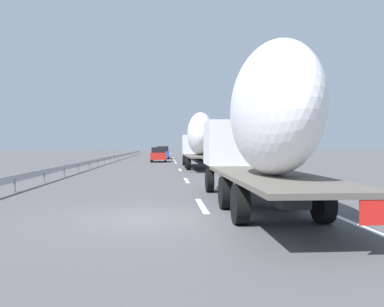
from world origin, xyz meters
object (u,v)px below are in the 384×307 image
at_px(truck_lead, 199,138).
at_px(car_silver_hatch, 161,151).
at_px(car_red_compact, 159,154).
at_px(car_blue_sedan, 163,152).
at_px(road_sign, 206,144).
at_px(truck_trailing, 261,125).

distance_m(truck_lead, car_silver_hatch, 36.26).
bearing_deg(car_red_compact, car_blue_sedan, -2.55).
height_order(car_red_compact, road_sign, road_sign).
relative_size(truck_trailing, car_silver_hatch, 3.00).
height_order(truck_lead, car_red_compact, truck_lead).
bearing_deg(truck_trailing, truck_lead, 0.00).
xyz_separation_m(truck_lead, truck_trailing, (-22.39, -0.00, -0.02)).
bearing_deg(car_blue_sedan, truck_lead, -172.19).
bearing_deg(car_red_compact, truck_trailing, -173.81).
bearing_deg(road_sign, car_silver_hatch, 27.22).
xyz_separation_m(truck_trailing, car_silver_hatch, (58.41, 3.78, -1.74)).
distance_m(car_blue_sedan, road_sign, 6.84).
relative_size(truck_lead, car_silver_hatch, 3.43).
distance_m(truck_trailing, road_sign, 45.15).
distance_m(truck_lead, truck_trailing, 22.39).
xyz_separation_m(truck_trailing, road_sign, (45.04, -3.10, -0.42)).
relative_size(car_silver_hatch, road_sign, 1.27).
height_order(car_red_compact, car_blue_sedan, car_blue_sedan).
height_order(truck_lead, truck_trailing, truck_trailing).
bearing_deg(road_sign, truck_lead, 172.21).
xyz_separation_m(car_red_compact, car_blue_sedan, (11.27, -0.50, 0.04)).
relative_size(truck_lead, road_sign, 4.36).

